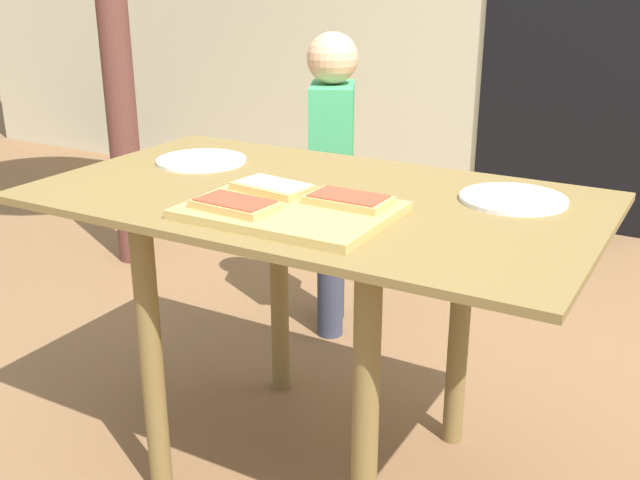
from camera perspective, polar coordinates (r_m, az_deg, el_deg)
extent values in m
plane|color=brown|center=(2.05, -0.44, -16.52)|extent=(16.00, 16.00, 0.00)
cube|color=black|center=(3.77, 19.29, 15.62)|extent=(0.90, 0.02, 2.00)
cube|color=brown|center=(1.72, -0.50, 3.26)|extent=(1.28, 0.74, 0.02)
cylinder|color=brown|center=(1.81, -12.69, -8.98)|extent=(0.05, 0.05, 0.72)
cylinder|color=brown|center=(1.54, 3.45, -14.16)|extent=(0.05, 0.05, 0.72)
cylinder|color=brown|center=(2.20, -3.12, -3.05)|extent=(0.05, 0.05, 0.72)
cylinder|color=brown|center=(1.98, 10.58, -6.10)|extent=(0.05, 0.05, 0.72)
cube|color=tan|center=(1.57, -2.27, 2.28)|extent=(0.42, 0.31, 0.02)
cube|color=#E1A05A|center=(1.57, 2.18, 3.04)|extent=(0.17, 0.10, 0.02)
cube|color=#AB412A|center=(1.57, 2.18, 3.37)|extent=(0.16, 0.09, 0.00)
cube|color=#E1A05A|center=(1.67, -3.62, 4.00)|extent=(0.18, 0.12, 0.02)
cube|color=#F7E19F|center=(1.67, -3.63, 4.32)|extent=(0.17, 0.11, 0.00)
cube|color=#E1A05A|center=(1.55, -6.49, 2.66)|extent=(0.18, 0.11, 0.02)
cube|color=#AB412A|center=(1.55, -6.50, 3.00)|extent=(0.16, 0.10, 0.00)
cylinder|color=white|center=(2.02, -9.02, 6.00)|extent=(0.24, 0.24, 0.01)
cylinder|color=silver|center=(1.71, 14.48, 3.06)|extent=(0.24, 0.24, 0.01)
cylinder|color=#363A4C|center=(2.71, 0.95, -1.36)|extent=(0.09, 0.09, 0.47)
cylinder|color=#363A4C|center=(2.58, 0.78, -2.49)|extent=(0.09, 0.09, 0.47)
cube|color=#3FA566|center=(2.51, 0.92, 7.27)|extent=(0.23, 0.28, 0.40)
sphere|color=#E6A87C|center=(2.47, 0.95, 13.67)|extent=(0.17, 0.17, 0.17)
cylinder|color=brown|center=(3.23, -15.21, 13.04)|extent=(0.13, 0.13, 1.73)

